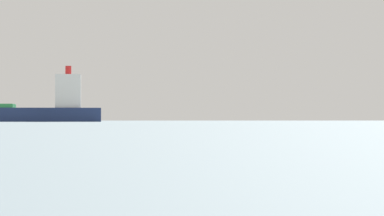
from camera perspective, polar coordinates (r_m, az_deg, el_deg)
The scene contains 0 objects.
Camera 1 is at (-2.48, -8.42, 1.93)m, focal length 83.66 mm.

